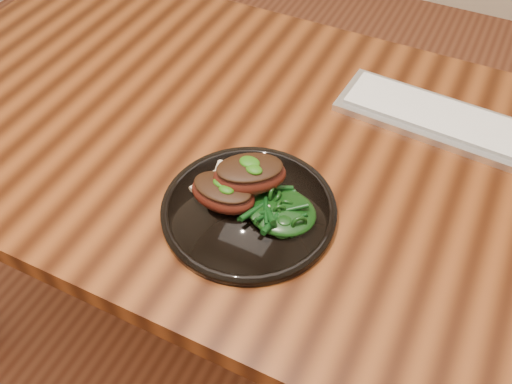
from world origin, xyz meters
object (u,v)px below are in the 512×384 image
desk (292,181)px  lamb_chop_front (223,193)px  plate (249,210)px  greens_heap (282,209)px  keyboard (455,124)px

desk → lamb_chop_front: bearing=-104.3°
plate → greens_heap: bearing=5.2°
lamb_chop_front → greens_heap: bearing=8.8°
lamb_chop_front → greens_heap: 0.10m
lamb_chop_front → keyboard: (0.29, 0.36, -0.03)m
keyboard → lamb_chop_front: bearing=-128.6°
plate → lamb_chop_front: bearing=-166.5°
lamb_chop_front → keyboard: size_ratio=0.26×
lamb_chop_front → greens_heap: size_ratio=1.05×
keyboard → greens_heap: bearing=-119.2°
lamb_chop_front → greens_heap: (0.09, 0.01, -0.01)m
plate → lamb_chop_front: size_ratio=2.44×
desk → plate: 0.19m
desk → greens_heap: bearing=-73.4°
plate → lamb_chop_front: lamb_chop_front is taller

